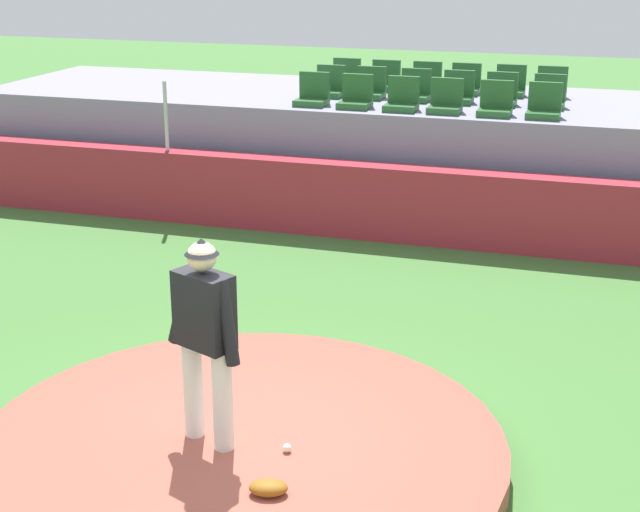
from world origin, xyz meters
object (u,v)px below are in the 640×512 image
(stadium_chair_13, at_px, (385,81))
(stadium_chair_16, at_px, (510,86))
(stadium_chair_1, at_px, (356,97))
(stadium_chair_12, at_px, (345,79))
(stadium_chair_0, at_px, (313,95))
(stadium_chair_9, at_px, (458,93))
(stadium_chair_11, at_px, (549,97))
(stadium_chair_17, at_px, (551,88))
(stadium_chair_7, at_px, (370,89))
(stadium_chair_15, at_px, (465,85))
(stadium_chair_6, at_px, (330,87))
(stadium_chair_5, at_px, (544,107))
(stadium_chair_10, at_px, (501,95))
(stadium_chair_2, at_px, (402,100))
(stadium_chair_8, at_px, (415,91))
(stadium_chair_3, at_px, (446,102))
(pitcher, at_px, (205,327))
(stadium_chair_14, at_px, (426,83))
(stadium_chair_4, at_px, (495,105))
(baseball, at_px, (287,448))
(fielding_glove, at_px, (268,488))

(stadium_chair_13, height_order, stadium_chair_16, same)
(stadium_chair_1, bearing_deg, stadium_chair_12, -69.30)
(stadium_chair_0, bearing_deg, stadium_chair_9, -157.79)
(stadium_chair_11, bearing_deg, stadium_chair_9, -0.41)
(stadium_chair_9, distance_m, stadium_chair_17, 1.66)
(stadium_chair_11, bearing_deg, stadium_chair_7, -0.73)
(stadium_chair_15, distance_m, stadium_chair_17, 1.40)
(stadium_chair_13, bearing_deg, stadium_chair_6, 51.66)
(stadium_chair_5, bearing_deg, stadium_chair_13, -32.55)
(stadium_chair_10, bearing_deg, stadium_chair_2, 33.59)
(stadium_chair_10, relative_size, stadium_chair_12, 1.00)
(stadium_chair_8, bearing_deg, stadium_chair_12, -33.54)
(stadium_chair_10, relative_size, stadium_chair_17, 1.00)
(stadium_chair_7, height_order, stadium_chair_9, same)
(stadium_chair_3, xyz_separation_m, stadium_chair_16, (0.74, 1.83, 0.00))
(pitcher, xyz_separation_m, stadium_chair_14, (-0.09, 9.40, 0.63))
(stadium_chair_7, bearing_deg, stadium_chair_4, 156.47)
(stadium_chair_0, relative_size, stadium_chair_1, 1.00)
(stadium_chair_7, xyz_separation_m, stadium_chair_14, (0.74, 0.88, 0.00))
(pitcher, height_order, stadium_chair_0, stadium_chair_0)
(stadium_chair_3, bearing_deg, baseball, 90.89)
(stadium_chair_9, bearing_deg, stadium_chair_4, 127.95)
(stadium_chair_1, xyz_separation_m, stadium_chair_11, (2.82, 0.89, 0.00))
(stadium_chair_4, bearing_deg, stadium_chair_17, -109.73)
(stadium_chair_1, bearing_deg, stadium_chair_9, -147.77)
(stadium_chair_1, distance_m, stadium_chair_15, 2.28)
(stadium_chair_15, bearing_deg, stadium_chair_9, 91.96)
(stadium_chair_5, distance_m, stadium_chair_17, 1.83)
(stadium_chair_9, xyz_separation_m, stadium_chair_13, (-1.40, 0.90, 0.00))
(stadium_chair_0, distance_m, stadium_chair_3, 2.09)
(stadium_chair_0, height_order, stadium_chair_14, same)
(fielding_glove, bearing_deg, stadium_chair_7, -94.61)
(stadium_chair_14, bearing_deg, stadium_chair_9, 127.36)
(stadium_chair_1, relative_size, stadium_chair_12, 1.00)
(stadium_chair_1, distance_m, stadium_chair_11, 2.96)
(baseball, bearing_deg, fielding_glove, -83.62)
(stadium_chair_2, bearing_deg, stadium_chair_7, -51.69)
(stadium_chair_11, relative_size, stadium_chair_16, 1.00)
(stadium_chair_13, bearing_deg, stadium_chair_16, -179.02)
(baseball, distance_m, stadium_chair_2, 7.78)
(stadium_chair_0, distance_m, stadium_chair_17, 3.94)
(stadium_chair_4, bearing_deg, stadium_chair_6, -17.92)
(stadium_chair_9, xyz_separation_m, stadium_chair_10, (0.68, -0.00, 0.00))
(baseball, xyz_separation_m, stadium_chair_15, (-0.12, 9.39, 1.63))
(pitcher, xyz_separation_m, stadium_chair_9, (0.60, 8.50, 0.63))
(stadium_chair_14, bearing_deg, baseball, 94.73)
(stadium_chair_14, bearing_deg, stadium_chair_16, -178.63)
(stadium_chair_12, distance_m, stadium_chair_16, 2.82)
(stadium_chair_7, xyz_separation_m, stadium_chair_11, (2.84, -0.04, 0.00))
(stadium_chair_1, relative_size, stadium_chair_7, 1.00)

